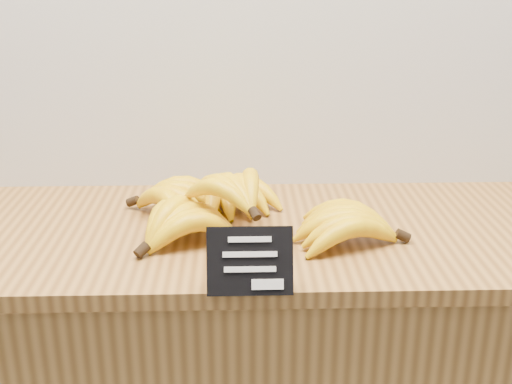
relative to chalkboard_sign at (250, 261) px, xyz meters
name	(u,v)px	position (x,y,z in m)	size (l,w,h in m)	color
counter_top	(255,233)	(0.02, 0.26, -0.07)	(1.56, 0.54, 0.03)	olive
chalkboard_sign	(250,261)	(0.00, 0.00, 0.00)	(0.14, 0.01, 0.11)	black
banana_pile	(235,206)	(-0.02, 0.26, -0.01)	(0.53, 0.41, 0.12)	#E6BB09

